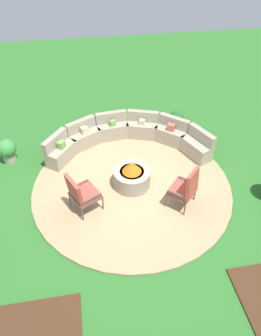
{
  "coord_description": "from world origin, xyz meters",
  "views": [
    {
      "loc": [
        -0.98,
        -5.53,
        5.54
      ],
      "look_at": [
        0.0,
        0.2,
        0.45
      ],
      "focal_mm": 32.18,
      "sensor_mm": 36.0,
      "label": 1
    }
  ],
  "objects_px": {
    "potted_plant_0": "(7,150)",
    "lounge_chair_front_right": "(186,188)",
    "fire_pit": "(132,176)",
    "curved_stone_bench": "(128,137)",
    "potted_plant_1": "(176,120)",
    "lounge_chair_front_left": "(81,193)"
  },
  "relations": [
    {
      "from": "potted_plant_0",
      "to": "lounge_chair_front_right",
      "type": "bearing_deg",
      "value": -29.76
    },
    {
      "from": "fire_pit",
      "to": "lounge_chair_front_right",
      "type": "xyz_separation_m",
      "value": [
        1.11,
        -0.89,
        0.27
      ]
    },
    {
      "from": "fire_pit",
      "to": "curved_stone_bench",
      "type": "relative_size",
      "value": 0.2
    },
    {
      "from": "fire_pit",
      "to": "potted_plant_1",
      "type": "bearing_deg",
      "value": 51.35
    },
    {
      "from": "curved_stone_bench",
      "to": "potted_plant_1",
      "type": "xyz_separation_m",
      "value": [
        1.66,
        0.61,
        0.0
      ]
    },
    {
      "from": "curved_stone_bench",
      "to": "lounge_chair_front_left",
      "type": "distance_m",
      "value": 2.75
    },
    {
      "from": "curved_stone_bench",
      "to": "lounge_chair_front_right",
      "type": "height_order",
      "value": "lounge_chair_front_right"
    },
    {
      "from": "lounge_chair_front_left",
      "to": "potted_plant_1",
      "type": "relative_size",
      "value": 1.54
    },
    {
      "from": "fire_pit",
      "to": "potted_plant_0",
      "type": "xyz_separation_m",
      "value": [
        -3.25,
        1.6,
        0.05
      ]
    },
    {
      "from": "fire_pit",
      "to": "potted_plant_1",
      "type": "height_order",
      "value": "fire_pit"
    },
    {
      "from": "curved_stone_bench",
      "to": "potted_plant_1",
      "type": "bearing_deg",
      "value": 20.22
    },
    {
      "from": "curved_stone_bench",
      "to": "lounge_chair_front_left",
      "type": "bearing_deg",
      "value": -122.08
    },
    {
      "from": "curved_stone_bench",
      "to": "lounge_chair_front_left",
      "type": "xyz_separation_m",
      "value": [
        -1.45,
        -2.32,
        0.23
      ]
    },
    {
      "from": "lounge_chair_front_left",
      "to": "potted_plant_0",
      "type": "distance_m",
      "value": 2.98
    },
    {
      "from": "potted_plant_1",
      "to": "curved_stone_bench",
      "type": "bearing_deg",
      "value": -159.78
    },
    {
      "from": "curved_stone_bench",
      "to": "lounge_chair_front_right",
      "type": "distance_m",
      "value": 2.75
    },
    {
      "from": "potted_plant_1",
      "to": "lounge_chair_front_left",
      "type": "bearing_deg",
      "value": -136.75
    },
    {
      "from": "lounge_chair_front_right",
      "to": "curved_stone_bench",
      "type": "bearing_deg",
      "value": 62.39
    },
    {
      "from": "curved_stone_bench",
      "to": "potted_plant_0",
      "type": "xyz_separation_m",
      "value": [
        -3.42,
        -0.09,
        0.01
      ]
    },
    {
      "from": "fire_pit",
      "to": "potted_plant_1",
      "type": "distance_m",
      "value": 2.94
    },
    {
      "from": "lounge_chair_front_right",
      "to": "potted_plant_1",
      "type": "xyz_separation_m",
      "value": [
        0.73,
        3.19,
        -0.24
      ]
    },
    {
      "from": "potted_plant_0",
      "to": "potted_plant_1",
      "type": "height_order",
      "value": "potted_plant_0"
    }
  ]
}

